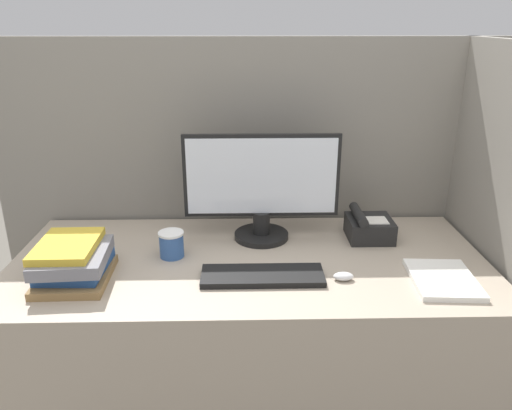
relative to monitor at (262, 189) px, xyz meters
The scene contains 10 objects.
cubicle_panel_rear 0.31m from the monitor, 101.77° to the left, with size 2.07×0.04×1.48m.
cubicle_panel_right 0.86m from the monitor, 10.59° to the right, with size 0.04×0.82×1.48m.
desk 0.60m from the monitor, 104.85° to the right, with size 1.67×0.76×0.74m.
monitor is the anchor object (origin of this frame).
keyboard 0.38m from the monitor, 91.32° to the right, with size 0.40×0.14×0.02m.
mouse 0.47m from the monitor, 53.33° to the right, with size 0.07×0.04×0.03m.
coffee_cup 0.39m from the monitor, 154.34° to the right, with size 0.09×0.09×0.09m.
book_stack 0.71m from the monitor, 153.21° to the right, with size 0.23×0.28×0.13m.
desk_telephone 0.44m from the monitor, ahead, with size 0.17×0.18×0.12m.
paper_pile 0.70m from the monitor, 32.33° to the right, with size 0.21×0.27×0.02m.
Camera 1 is at (-0.01, -1.20, 1.54)m, focal length 35.00 mm.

